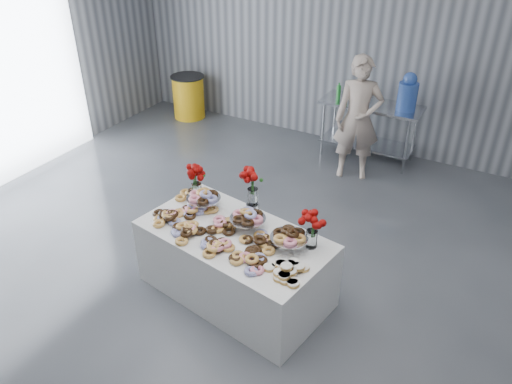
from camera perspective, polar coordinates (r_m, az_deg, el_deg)
ground at (r=5.18m, az=-6.63°, el=-13.50°), size 9.00×9.00×0.00m
room_walls at (r=4.05m, az=-11.69°, el=16.45°), size 8.04×9.04×4.02m
display_table at (r=5.13m, az=-2.41°, el=-8.17°), size 2.04×1.30×0.75m
prep_table at (r=7.87m, az=12.85°, el=7.92°), size 1.50×0.60×0.90m
donut_mounds at (r=4.84m, az=-2.83°, el=-4.66°), size 1.91×1.09×0.09m
cake_stand_left at (r=5.23m, az=-6.02°, el=-0.55°), size 0.36×0.36×0.17m
cake_stand_mid at (r=4.89m, az=-0.95°, el=-2.87°), size 0.36×0.36×0.17m
cake_stand_right at (r=4.64m, az=3.83°, el=-5.03°), size 0.36×0.36×0.17m
danish_pile at (r=4.41m, az=3.64°, el=-8.69°), size 0.48×0.48×0.11m
bouquet_left at (r=5.34m, az=-6.91°, el=2.03°), size 0.26×0.26×0.42m
bouquet_right at (r=4.59m, az=6.51°, el=-3.27°), size 0.26×0.26×0.42m
bouquet_center at (r=4.95m, az=-0.39°, el=0.84°), size 0.26×0.26×0.57m
water_jug at (r=7.57m, az=16.96°, el=10.75°), size 0.28×0.28×0.55m
drink_bottles at (r=7.71m, az=10.69°, el=11.03°), size 0.54×0.08×0.27m
person at (r=7.19m, az=11.59°, el=8.19°), size 0.75×0.62×1.78m
trash_barrel at (r=9.38m, az=-7.71°, el=10.75°), size 0.61×0.61×0.78m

